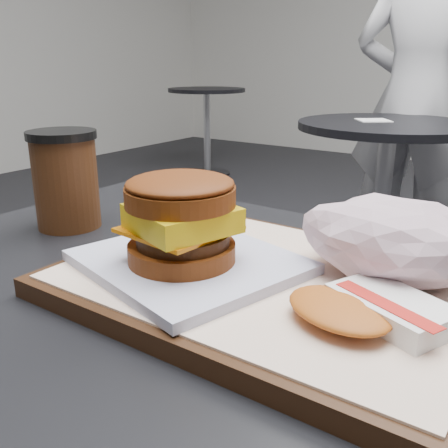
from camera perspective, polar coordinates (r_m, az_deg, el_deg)
serving_tray at (r=0.47m, az=5.31°, el=-6.86°), size 0.38×0.28×0.02m
breakfast_sandwich at (r=0.46m, az=-4.65°, el=-0.68°), size 0.23×0.21×0.09m
hash_brown at (r=0.40m, az=16.11°, el=-9.27°), size 0.13×0.12×0.02m
crumpled_wrapper at (r=0.47m, az=18.57°, el=-1.55°), size 0.16×0.13×0.07m
coffee_cup at (r=0.67m, az=-17.64°, el=4.91°), size 0.09×0.09×0.13m
neighbor_table at (r=2.10m, az=17.83°, el=5.62°), size 0.70×0.70×0.75m
napkin at (r=2.09m, az=16.69°, el=11.28°), size 0.17×0.17×0.00m
patron at (r=2.52m, az=21.03°, el=13.21°), size 0.60×0.41×1.62m
bg_table_mid at (r=4.43m, az=-1.97°, el=12.82°), size 0.66×0.66×0.75m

